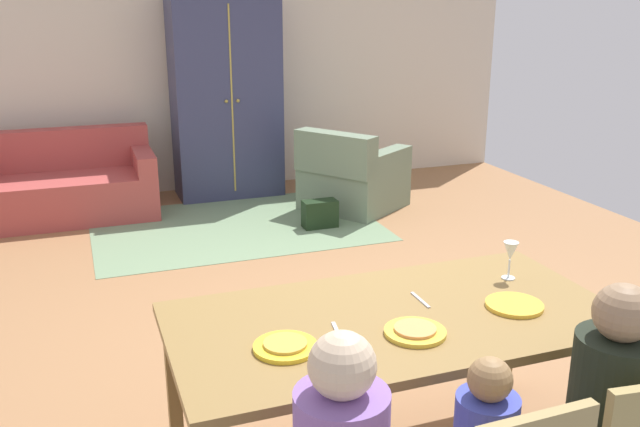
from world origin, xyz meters
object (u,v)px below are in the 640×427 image
(armchair, at_px, (351,178))
(plate_near_man, at_px, (285,347))
(wine_glass, at_px, (510,253))
(plate_near_child, at_px, (415,332))
(couch, at_px, (59,187))
(dining_table, at_px, (395,330))
(handbag, at_px, (320,214))
(armoire, at_px, (226,97))
(plate_near_woman, at_px, (514,305))

(armchair, bearing_deg, plate_near_man, -115.81)
(wine_glass, xyz_separation_m, armchair, (0.69, 3.63, -0.57))
(wine_glass, distance_m, armchair, 3.74)
(plate_near_child, relative_size, couch, 0.14)
(dining_table, height_order, couch, couch)
(couch, distance_m, handbag, 2.55)
(plate_near_child, xyz_separation_m, armchair, (1.38, 3.99, -0.45))
(dining_table, xyz_separation_m, armoire, (0.34, 4.77, 0.36))
(couch, distance_m, armchair, 2.85)
(dining_table, bearing_deg, wine_glass, 14.67)
(couch, bearing_deg, plate_near_woman, -67.38)
(couch, bearing_deg, dining_table, -72.81)
(wine_glass, bearing_deg, armoire, 94.34)
(armoire, bearing_deg, couch, -171.12)
(plate_near_man, height_order, armchair, armchair)
(handbag, bearing_deg, plate_near_woman, -95.75)
(dining_table, xyz_separation_m, handbag, (0.87, 3.34, -0.56))
(plate_near_woman, relative_size, armoire, 0.12)
(plate_near_woman, xyz_separation_m, handbag, (0.35, 3.44, -0.64))
(plate_near_child, relative_size, wine_glass, 1.34)
(couch, xyz_separation_m, armchair, (2.77, -0.69, 0.02))
(plate_near_woman, bearing_deg, armoire, 92.19)
(armchair, relative_size, armoire, 0.57)
(plate_near_child, xyz_separation_m, plate_near_woman, (0.53, 0.08, 0.00))
(armchair, bearing_deg, wine_glass, -100.75)
(armoire, xyz_separation_m, handbag, (0.53, -1.43, -0.92))
(plate_near_woman, height_order, couch, couch)
(handbag, bearing_deg, armchair, 42.92)
(plate_near_woman, height_order, armchair, armchair)
(couch, height_order, armoire, armoire)
(dining_table, xyz_separation_m, plate_near_child, (0.00, -0.18, 0.08))
(armchair, bearing_deg, armoire, 137.26)
(plate_near_man, bearing_deg, plate_near_child, -6.52)
(dining_table, bearing_deg, armoire, 85.93)
(dining_table, distance_m, plate_near_child, 0.20)
(plate_near_woman, distance_m, armoire, 4.88)
(plate_near_man, xyz_separation_m, handbag, (1.40, 3.46, -0.64))
(plate_near_man, distance_m, armoire, 4.98)
(armchair, height_order, armoire, armoire)
(plate_near_child, distance_m, plate_near_woman, 0.53)
(dining_table, distance_m, armchair, 4.07)
(dining_table, bearing_deg, handbag, 75.39)
(dining_table, distance_m, wine_glass, 0.74)
(dining_table, relative_size, wine_glass, 10.27)
(plate_near_woman, bearing_deg, armchair, 77.72)
(dining_table, distance_m, plate_near_woman, 0.54)
(dining_table, xyz_separation_m, wine_glass, (0.69, 0.18, 0.20))
(wine_glass, distance_m, armoire, 4.61)
(plate_near_man, height_order, handbag, plate_near_man)
(couch, bearing_deg, handbag, -27.09)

